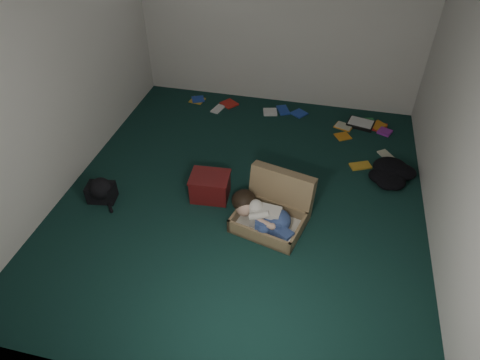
% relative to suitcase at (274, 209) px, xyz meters
% --- Properties ---
extents(floor, '(4.50, 4.50, 0.00)m').
position_rel_suitcase_xyz_m(floor, '(-0.40, 0.30, -0.15)').
color(floor, '#102D28').
rests_on(floor, ground).
extents(wall_back, '(4.50, 0.00, 4.50)m').
position_rel_suitcase_xyz_m(wall_back, '(-0.40, 2.55, 1.15)').
color(wall_back, silver).
rests_on(wall_back, ground).
extents(wall_front, '(4.50, 0.00, 4.50)m').
position_rel_suitcase_xyz_m(wall_front, '(-0.40, -1.95, 1.15)').
color(wall_front, silver).
rests_on(wall_front, ground).
extents(wall_left, '(0.00, 4.50, 4.50)m').
position_rel_suitcase_xyz_m(wall_left, '(-2.40, 0.30, 1.15)').
color(wall_left, silver).
rests_on(wall_left, ground).
extents(wall_right, '(0.00, 4.50, 4.50)m').
position_rel_suitcase_xyz_m(wall_right, '(1.60, 0.30, 1.15)').
color(wall_right, silver).
rests_on(wall_right, ground).
extents(suitcase, '(0.85, 0.83, 0.52)m').
position_rel_suitcase_xyz_m(suitcase, '(0.00, 0.00, 0.00)').
color(suitcase, olive).
rests_on(suitcase, floor).
extents(person, '(0.72, 0.50, 0.32)m').
position_rel_suitcase_xyz_m(person, '(-0.09, -0.16, 0.04)').
color(person, beige).
rests_on(person, suitcase).
extents(maroon_bin, '(0.46, 0.37, 0.30)m').
position_rel_suitcase_xyz_m(maroon_bin, '(-0.76, 0.20, -0.00)').
color(maroon_bin, '#571212').
rests_on(maroon_bin, floor).
extents(backpack, '(0.41, 0.35, 0.22)m').
position_rel_suitcase_xyz_m(backpack, '(-1.93, -0.12, -0.04)').
color(backpack, black).
rests_on(backpack, floor).
extents(clothing_pile, '(0.51, 0.43, 0.15)m').
position_rel_suitcase_xyz_m(clothing_pile, '(1.23, 0.98, -0.08)').
color(clothing_pile, black).
rests_on(clothing_pile, floor).
extents(paper_tray, '(0.41, 0.34, 0.05)m').
position_rel_suitcase_xyz_m(paper_tray, '(0.88, 2.12, -0.13)').
color(paper_tray, black).
rests_on(paper_tray, floor).
extents(book_scatter, '(3.00, 1.35, 0.02)m').
position_rel_suitcase_xyz_m(book_scatter, '(0.17, 1.99, -0.14)').
color(book_scatter, gold).
rests_on(book_scatter, floor).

